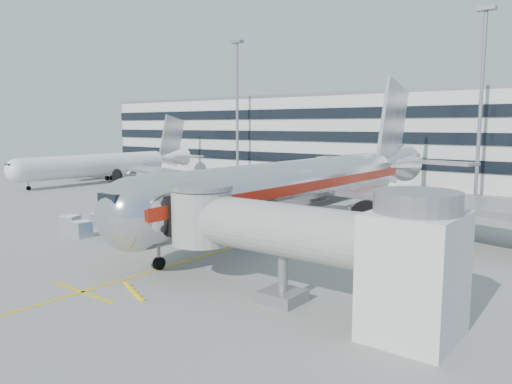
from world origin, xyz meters
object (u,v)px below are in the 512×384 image
Objects in this scene: baggage_tug at (121,226)px; cargo_container_right at (102,221)px; cargo_container_front at (82,229)px; main_jet at (310,183)px; belt_loader at (161,223)px; cargo_container_left at (70,223)px; ramp_worker at (136,233)px.

cargo_container_right is (-4.15, 0.98, -0.19)m from baggage_tug.
cargo_container_right reaches higher than cargo_container_front.
baggage_tug is 2.34× the size of cargo_container_front.
main_jet reaches higher than belt_loader.
belt_loader is 8.43m from cargo_container_left.
main_jet reaches higher than baggage_tug.
cargo_container_right is at bearing 166.73° from baggage_tug.
belt_loader is at bearing -133.23° from main_jet.
belt_loader is 5.61m from cargo_container_right.
main_jet is at bearing 46.77° from belt_loader.
main_jet is at bearing 44.25° from cargo_container_right.
main_jet is 20.57m from cargo_container_right.
belt_loader is at bearing 86.20° from baggage_tug.
belt_loader is (-10.08, -10.73, -3.57)m from main_jet.
ramp_worker is at bearing -14.63° from cargo_container_right.
belt_loader is 6.18m from ramp_worker.
baggage_tug reaches higher than belt_loader.
cargo_container_left is at bearing 166.40° from cargo_container_front.
cargo_container_left is at bearing -167.39° from baggage_tug.
main_jet reaches higher than cargo_container_right.
main_jet is 26.94× the size of cargo_container_right.
main_jet is at bearing 45.31° from cargo_container_left.
cargo_container_right is at bearing -142.39° from belt_loader.
baggage_tug is 1.69× the size of ramp_worker.
cargo_container_front is (-3.16, -6.46, 0.07)m from belt_loader.
main_jet is 17.87m from ramp_worker.
belt_loader is 7.19m from cargo_container_front.
cargo_container_left is 9.22m from ramp_worker.
main_jet is 34.26× the size of cargo_container_front.
baggage_tug is 1.84× the size of cargo_container_right.
cargo_container_front is 0.73× the size of ramp_worker.
main_jet is 24.84× the size of ramp_worker.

